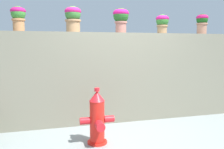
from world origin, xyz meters
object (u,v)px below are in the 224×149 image
(potted_plant_5, at_px, (202,22))
(fire_hydrant, at_px, (97,119))
(potted_plant_4, at_px, (162,22))
(potted_plant_1, at_px, (18,16))
(potted_plant_3, at_px, (121,17))
(potted_plant_2, at_px, (73,17))

(potted_plant_5, relative_size, fire_hydrant, 0.49)
(potted_plant_4, bearing_deg, potted_plant_5, -0.18)
(potted_plant_1, distance_m, potted_plant_3, 1.80)
(potted_plant_3, distance_m, potted_plant_5, 1.73)
(potted_plant_1, relative_size, fire_hydrant, 0.49)
(potted_plant_1, height_order, potted_plant_3, potted_plant_3)
(potted_plant_1, bearing_deg, potted_plant_5, -0.16)
(potted_plant_1, xyz_separation_m, potted_plant_4, (2.64, -0.01, -0.03))
(potted_plant_4, bearing_deg, fire_hydrant, -147.46)
(potted_plant_2, relative_size, potted_plant_3, 1.00)
(potted_plant_3, height_order, potted_plant_5, potted_plant_3)
(potted_plant_2, distance_m, potted_plant_5, 2.63)
(potted_plant_3, height_order, potted_plant_4, potted_plant_3)
(potted_plant_3, bearing_deg, fire_hydrant, -123.85)
(potted_plant_5, bearing_deg, fire_hydrant, -158.25)
(potted_plant_4, xyz_separation_m, fire_hydrant, (-1.50, -0.96, -1.54))
(fire_hydrant, bearing_deg, potted_plant_5, 21.75)
(potted_plant_1, xyz_separation_m, fire_hydrant, (1.14, -0.97, -1.57))
(potted_plant_1, xyz_separation_m, potted_plant_2, (0.91, 0.03, 0.01))
(potted_plant_2, relative_size, potted_plant_5, 1.12)
(potted_plant_1, relative_size, potted_plant_2, 0.91)
(potted_plant_2, xyz_separation_m, potted_plant_4, (1.73, -0.04, -0.05))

